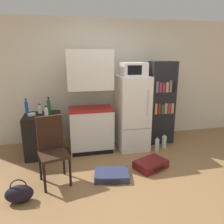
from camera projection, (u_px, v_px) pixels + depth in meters
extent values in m
plane|color=olive|center=(137.00, 182.00, 3.33)|extent=(24.00, 24.00, 0.00)
cube|color=silver|center=(118.00, 81.00, 4.92)|extent=(6.40, 0.10, 2.61)
cube|color=black|center=(44.00, 135.00, 4.15)|extent=(0.66, 0.62, 0.80)
cube|color=silver|center=(91.00, 130.00, 4.36)|extent=(0.83, 0.55, 0.84)
cube|color=#B21E1E|center=(91.00, 109.00, 4.25)|extent=(0.85, 0.56, 0.03)
cube|color=silver|center=(90.00, 70.00, 4.06)|extent=(0.83, 0.47, 0.73)
cube|color=black|center=(93.00, 153.00, 4.20)|extent=(0.80, 0.01, 0.08)
cube|color=white|center=(132.00, 113.00, 4.41)|extent=(0.59, 0.65, 1.48)
cube|color=gray|center=(137.00, 129.00, 4.16)|extent=(0.57, 0.01, 0.01)
cylinder|color=silver|center=(148.00, 103.00, 4.06)|extent=(0.02, 0.02, 0.52)
cube|color=silver|center=(133.00, 69.00, 4.18)|extent=(0.46, 0.42, 0.25)
cube|color=black|center=(135.00, 70.00, 3.97)|extent=(0.27, 0.01, 0.17)
cube|color=black|center=(161.00, 103.00, 4.66)|extent=(0.53, 0.34, 1.75)
cube|color=tan|center=(156.00, 109.00, 4.48)|extent=(0.05, 0.01, 0.23)
cube|color=red|center=(159.00, 109.00, 4.50)|extent=(0.05, 0.01, 0.22)
cube|color=#1E7033|center=(163.00, 109.00, 4.51)|extent=(0.06, 0.01, 0.20)
cube|color=tan|center=(166.00, 109.00, 4.53)|extent=(0.06, 0.01, 0.22)
cube|color=#A33351|center=(169.00, 109.00, 4.54)|extent=(0.05, 0.01, 0.22)
cube|color=tan|center=(173.00, 108.00, 4.56)|extent=(0.05, 0.01, 0.22)
cube|color=slate|center=(157.00, 87.00, 4.36)|extent=(0.05, 0.01, 0.23)
cube|color=#A33351|center=(161.00, 88.00, 4.38)|extent=(0.06, 0.01, 0.20)
cube|color=#A33351|center=(164.00, 88.00, 4.40)|extent=(0.05, 0.01, 0.19)
cube|color=tan|center=(167.00, 87.00, 4.41)|extent=(0.06, 0.01, 0.20)
cube|color=slate|center=(171.00, 86.00, 4.42)|extent=(0.05, 0.01, 0.24)
cube|color=black|center=(174.00, 87.00, 4.44)|extent=(0.05, 0.01, 0.22)
cylinder|color=white|center=(40.00, 110.00, 4.14)|extent=(0.08, 0.08, 0.14)
cylinder|color=white|center=(40.00, 105.00, 4.12)|extent=(0.03, 0.03, 0.02)
cylinder|color=black|center=(39.00, 104.00, 4.11)|extent=(0.04, 0.04, 0.01)
cylinder|color=silver|center=(46.00, 113.00, 3.83)|extent=(0.07, 0.07, 0.17)
cylinder|color=silver|center=(46.00, 108.00, 3.81)|extent=(0.03, 0.03, 0.03)
cylinder|color=black|center=(46.00, 106.00, 3.80)|extent=(0.04, 0.04, 0.02)
cylinder|color=#1E6028|center=(49.00, 107.00, 4.11)|extent=(0.07, 0.07, 0.25)
cylinder|color=#1E6028|center=(48.00, 99.00, 4.08)|extent=(0.03, 0.03, 0.04)
cylinder|color=black|center=(48.00, 98.00, 4.07)|extent=(0.03, 0.03, 0.03)
cylinder|color=#1E47A3|center=(27.00, 108.00, 4.06)|extent=(0.06, 0.06, 0.23)
cylinder|color=#1E47A3|center=(26.00, 101.00, 4.03)|extent=(0.03, 0.03, 0.04)
cylinder|color=black|center=(26.00, 99.00, 4.02)|extent=(0.03, 0.03, 0.02)
cylinder|color=silver|center=(32.00, 114.00, 4.00)|extent=(0.14, 0.14, 0.04)
cylinder|color=black|center=(45.00, 178.00, 3.02)|extent=(0.04, 0.04, 0.44)
cylinder|color=black|center=(70.00, 172.00, 3.18)|extent=(0.04, 0.04, 0.44)
cylinder|color=black|center=(40.00, 167.00, 3.34)|extent=(0.04, 0.04, 0.44)
cylinder|color=black|center=(64.00, 162.00, 3.50)|extent=(0.04, 0.04, 0.44)
cube|color=#331E14|center=(54.00, 155.00, 3.20)|extent=(0.49, 0.49, 0.04)
cube|color=#331E14|center=(50.00, 133.00, 3.28)|extent=(0.38, 0.14, 0.53)
cube|color=navy|center=(112.00, 175.00, 3.43)|extent=(0.59, 0.47, 0.10)
cylinder|color=black|center=(112.00, 182.00, 3.23)|extent=(0.24, 0.06, 0.02)
cube|color=maroon|center=(151.00, 164.00, 3.73)|extent=(0.63, 0.54, 0.14)
cylinder|color=black|center=(159.00, 169.00, 3.57)|extent=(0.22, 0.11, 0.02)
ellipsoid|color=black|center=(19.00, 194.00, 2.85)|extent=(0.36, 0.20, 0.24)
torus|color=black|center=(18.00, 187.00, 2.83)|extent=(0.21, 0.02, 0.21)
cylinder|color=silver|center=(157.00, 145.00, 4.37)|extent=(0.08, 0.08, 0.24)
cylinder|color=silver|center=(157.00, 139.00, 4.33)|extent=(0.04, 0.04, 0.04)
cylinder|color=black|center=(157.00, 137.00, 4.32)|extent=(0.04, 0.04, 0.02)
cylinder|color=silver|center=(164.00, 142.00, 4.53)|extent=(0.10, 0.10, 0.25)
cylinder|color=silver|center=(165.00, 135.00, 4.49)|extent=(0.04, 0.04, 0.04)
cylinder|color=black|center=(165.00, 134.00, 4.48)|extent=(0.05, 0.05, 0.03)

